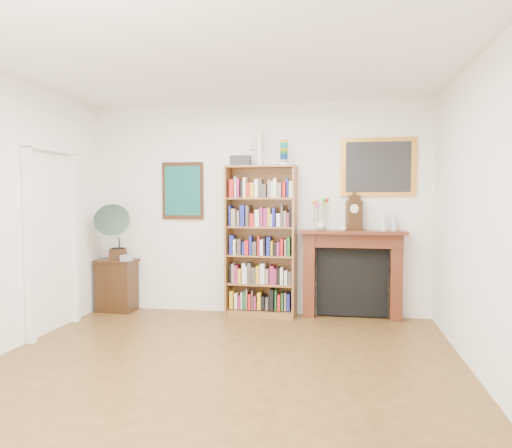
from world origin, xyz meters
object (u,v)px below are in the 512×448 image
(side_cabinet, at_px, (117,285))
(bottle_left, at_px, (383,221))
(bottle_right, at_px, (394,223))
(teacup, at_px, (343,229))
(bookshelf, at_px, (261,232))
(cd_stack, at_px, (126,258))
(mantel_clock, at_px, (354,214))
(gramophone, at_px, (113,228))
(fireplace, at_px, (352,267))
(flower_vase, at_px, (321,224))

(side_cabinet, relative_size, bottle_left, 2.96)
(bottle_right, bearing_deg, teacup, -169.19)
(bookshelf, distance_m, side_cabinet, 2.13)
(bottle_left, bearing_deg, cd_stack, -177.03)
(bookshelf, distance_m, bottle_left, 1.56)
(bookshelf, distance_m, teacup, 1.06)
(cd_stack, xyz_separation_m, mantel_clock, (2.99, 0.20, 0.60))
(side_cabinet, height_order, gramophone, gramophone)
(bottle_left, relative_size, bottle_right, 1.20)
(fireplace, height_order, flower_vase, flower_vase)
(cd_stack, relative_size, mantel_clock, 0.27)
(gramophone, height_order, bottle_left, gramophone)
(cd_stack, xyz_separation_m, bottle_right, (3.48, 0.23, 0.49))
(bookshelf, relative_size, cd_stack, 18.93)
(gramophone, bearing_deg, teacup, -20.12)
(mantel_clock, relative_size, bottle_right, 2.23)
(fireplace, xyz_separation_m, flower_vase, (-0.41, -0.02, 0.54))
(fireplace, distance_m, gramophone, 3.22)
(fireplace, bearing_deg, flower_vase, -174.43)
(fireplace, xyz_separation_m, mantel_clock, (0.01, -0.05, 0.69))
(gramophone, height_order, cd_stack, gramophone)
(teacup, bearing_deg, flower_vase, 156.53)
(side_cabinet, relative_size, teacup, 9.41)
(gramophone, bearing_deg, flower_vase, -17.49)
(flower_vase, bearing_deg, fireplace, 3.01)
(side_cabinet, relative_size, fireplace, 0.52)
(gramophone, relative_size, flower_vase, 5.11)
(side_cabinet, xyz_separation_m, mantel_clock, (3.19, 0.06, 1.00))
(bookshelf, bearing_deg, bottle_left, 3.93)
(teacup, bearing_deg, gramophone, -179.38)
(bookshelf, relative_size, mantel_clock, 5.09)
(mantel_clock, bearing_deg, flower_vase, 154.85)
(fireplace, height_order, bottle_right, bottle_right)
(cd_stack, height_order, bottle_right, bottle_right)
(side_cabinet, distance_m, flower_vase, 2.90)
(bookshelf, relative_size, bottle_left, 9.47)
(flower_vase, distance_m, bottle_right, 0.92)
(cd_stack, bearing_deg, bottle_right, 3.71)
(gramophone, distance_m, mantel_clock, 3.21)
(teacup, distance_m, bottle_right, 0.64)
(cd_stack, bearing_deg, gramophone, 160.78)
(bookshelf, relative_size, bottle_right, 11.36)
(bookshelf, distance_m, bottle_right, 1.69)
(gramophone, bearing_deg, bookshelf, -17.99)
(bottle_left, bearing_deg, mantel_clock, 176.09)
(mantel_clock, bearing_deg, teacup, -166.43)
(teacup, relative_size, bottle_right, 0.38)
(teacup, bearing_deg, bookshelf, 176.58)
(mantel_clock, relative_size, flower_vase, 3.00)
(fireplace, xyz_separation_m, bottle_left, (0.38, -0.08, 0.59))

